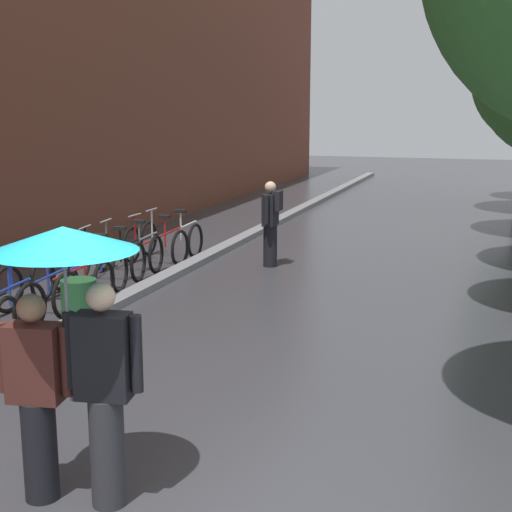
{
  "coord_description": "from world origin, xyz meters",
  "views": [
    {
      "loc": [
        2.16,
        -4.06,
        2.94
      ],
      "look_at": [
        -0.3,
        3.31,
        1.35
      ],
      "focal_mm": 51.13,
      "sensor_mm": 36.0,
      "label": 1
    }
  ],
  "objects_px": {
    "litter_bin": "(80,313)",
    "couple_under_umbrella": "(68,327)",
    "parked_bicycle_3": "(73,279)",
    "parked_bicycle_4": "(89,269)",
    "parked_bicycle_8": "(172,238)",
    "parked_bicycle_7": "(156,245)",
    "parked_bicycle_5": "(110,260)",
    "parked_bicycle_6": "(129,252)",
    "parked_bicycle_2": "(37,291)",
    "pedestrian_walking_midground": "(271,221)"
  },
  "relations": [
    {
      "from": "litter_bin",
      "to": "couple_under_umbrella",
      "type": "bearing_deg",
      "value": -58.81
    },
    {
      "from": "couple_under_umbrella",
      "to": "parked_bicycle_3",
      "type": "bearing_deg",
      "value": 122.42
    },
    {
      "from": "parked_bicycle_3",
      "to": "couple_under_umbrella",
      "type": "bearing_deg",
      "value": -57.58
    },
    {
      "from": "parked_bicycle_3",
      "to": "parked_bicycle_4",
      "type": "bearing_deg",
      "value": 101.51
    },
    {
      "from": "parked_bicycle_4",
      "to": "parked_bicycle_8",
      "type": "relative_size",
      "value": 1.08
    },
    {
      "from": "parked_bicycle_7",
      "to": "couple_under_umbrella",
      "type": "bearing_deg",
      "value": -67.94
    },
    {
      "from": "parked_bicycle_5",
      "to": "parked_bicycle_6",
      "type": "height_order",
      "value": "same"
    },
    {
      "from": "parked_bicycle_2",
      "to": "litter_bin",
      "type": "relative_size",
      "value": 1.3
    },
    {
      "from": "parked_bicycle_7",
      "to": "couple_under_umbrella",
      "type": "relative_size",
      "value": 0.52
    },
    {
      "from": "pedestrian_walking_midground",
      "to": "couple_under_umbrella",
      "type": "bearing_deg",
      "value": -82.74
    },
    {
      "from": "parked_bicycle_3",
      "to": "parked_bicycle_8",
      "type": "bearing_deg",
      "value": 91.21
    },
    {
      "from": "parked_bicycle_8",
      "to": "couple_under_umbrella",
      "type": "bearing_deg",
      "value": -69.59
    },
    {
      "from": "parked_bicycle_2",
      "to": "parked_bicycle_7",
      "type": "height_order",
      "value": "same"
    },
    {
      "from": "parked_bicycle_6",
      "to": "litter_bin",
      "type": "bearing_deg",
      "value": -70.24
    },
    {
      "from": "parked_bicycle_6",
      "to": "parked_bicycle_7",
      "type": "distance_m",
      "value": 0.74
    },
    {
      "from": "parked_bicycle_8",
      "to": "couple_under_umbrella",
      "type": "distance_m",
      "value": 9.29
    },
    {
      "from": "parked_bicycle_7",
      "to": "parked_bicycle_8",
      "type": "xyz_separation_m",
      "value": [
        -0.03,
        0.78,
        0.0
      ]
    },
    {
      "from": "parked_bicycle_2",
      "to": "couple_under_umbrella",
      "type": "bearing_deg",
      "value": -52.15
    },
    {
      "from": "parked_bicycle_6",
      "to": "parked_bicycle_8",
      "type": "height_order",
      "value": "same"
    },
    {
      "from": "parked_bicycle_6",
      "to": "parked_bicycle_2",
      "type": "bearing_deg",
      "value": -87.72
    },
    {
      "from": "parked_bicycle_2",
      "to": "pedestrian_walking_midground",
      "type": "relative_size",
      "value": 0.69
    },
    {
      "from": "parked_bicycle_6",
      "to": "parked_bicycle_3",
      "type": "bearing_deg",
      "value": -84.2
    },
    {
      "from": "parked_bicycle_3",
      "to": "parked_bicycle_8",
      "type": "xyz_separation_m",
      "value": [
        -0.08,
        3.71,
        0.0
      ]
    },
    {
      "from": "parked_bicycle_8",
      "to": "litter_bin",
      "type": "distance_m",
      "value": 5.56
    },
    {
      "from": "parked_bicycle_6",
      "to": "parked_bicycle_7",
      "type": "xyz_separation_m",
      "value": [
        0.18,
        0.72,
        0.0
      ]
    },
    {
      "from": "parked_bicycle_5",
      "to": "pedestrian_walking_midground",
      "type": "xyz_separation_m",
      "value": [
        2.26,
        2.02,
        0.48
      ]
    },
    {
      "from": "parked_bicycle_2",
      "to": "parked_bicycle_5",
      "type": "xyz_separation_m",
      "value": [
        -0.09,
        2.22,
        0.0
      ]
    },
    {
      "from": "couple_under_umbrella",
      "to": "litter_bin",
      "type": "height_order",
      "value": "couple_under_umbrella"
    },
    {
      "from": "parked_bicycle_2",
      "to": "parked_bicycle_4",
      "type": "distance_m",
      "value": 1.48
    },
    {
      "from": "parked_bicycle_3",
      "to": "couple_under_umbrella",
      "type": "height_order",
      "value": "couple_under_umbrella"
    },
    {
      "from": "parked_bicycle_4",
      "to": "parked_bicycle_6",
      "type": "xyz_separation_m",
      "value": [
        -0.08,
        1.49,
        0.0
      ]
    },
    {
      "from": "parked_bicycle_2",
      "to": "parked_bicycle_4",
      "type": "bearing_deg",
      "value": 91.53
    },
    {
      "from": "parked_bicycle_8",
      "to": "pedestrian_walking_midground",
      "type": "bearing_deg",
      "value": -6.26
    },
    {
      "from": "couple_under_umbrella",
      "to": "parked_bicycle_4",
      "type": "bearing_deg",
      "value": 120.14
    },
    {
      "from": "litter_bin",
      "to": "parked_bicycle_8",
      "type": "bearing_deg",
      "value": 103.1
    },
    {
      "from": "parked_bicycle_7",
      "to": "parked_bicycle_8",
      "type": "bearing_deg",
      "value": 92.19
    },
    {
      "from": "parked_bicycle_6",
      "to": "couple_under_umbrella",
      "type": "bearing_deg",
      "value": -64.8
    },
    {
      "from": "parked_bicycle_6",
      "to": "pedestrian_walking_midground",
      "type": "distance_m",
      "value": 2.66
    },
    {
      "from": "parked_bicycle_3",
      "to": "couple_under_umbrella",
      "type": "relative_size",
      "value": 0.53
    },
    {
      "from": "litter_bin",
      "to": "parked_bicycle_7",
      "type": "bearing_deg",
      "value": 104.87
    },
    {
      "from": "parked_bicycle_2",
      "to": "pedestrian_walking_midground",
      "type": "bearing_deg",
      "value": 62.83
    },
    {
      "from": "litter_bin",
      "to": "pedestrian_walking_midground",
      "type": "height_order",
      "value": "pedestrian_walking_midground"
    },
    {
      "from": "parked_bicycle_2",
      "to": "parked_bicycle_6",
      "type": "distance_m",
      "value": 2.98
    },
    {
      "from": "parked_bicycle_7",
      "to": "couple_under_umbrella",
      "type": "distance_m",
      "value": 8.55
    },
    {
      "from": "litter_bin",
      "to": "pedestrian_walking_midground",
      "type": "distance_m",
      "value": 5.28
    },
    {
      "from": "parked_bicycle_6",
      "to": "pedestrian_walking_midground",
      "type": "xyz_separation_m",
      "value": [
        2.29,
        1.26,
        0.48
      ]
    },
    {
      "from": "parked_bicycle_3",
      "to": "parked_bicycle_7",
      "type": "height_order",
      "value": "same"
    },
    {
      "from": "parked_bicycle_7",
      "to": "pedestrian_walking_midground",
      "type": "bearing_deg",
      "value": 14.44
    },
    {
      "from": "parked_bicycle_2",
      "to": "parked_bicycle_8",
      "type": "height_order",
      "value": "same"
    },
    {
      "from": "parked_bicycle_2",
      "to": "parked_bicycle_5",
      "type": "relative_size",
      "value": 0.95
    }
  ]
}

